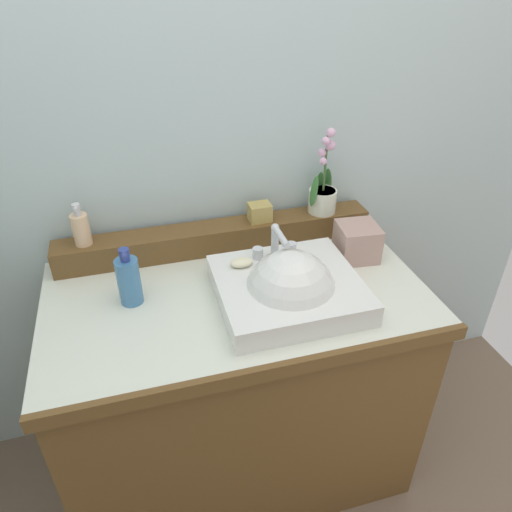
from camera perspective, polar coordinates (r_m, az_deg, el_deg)
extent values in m
cube|color=#76614E|center=(2.10, -1.78, -23.57)|extent=(2.77, 3.83, 0.10)
cube|color=silver|center=(1.65, -6.51, 17.45)|extent=(2.77, 0.20, 2.54)
cube|color=brown|center=(1.75, -2.03, -15.54)|extent=(1.13, 0.63, 0.79)
cube|color=silver|center=(1.47, -2.34, -4.84)|extent=(1.15, 0.65, 0.04)
cube|color=brown|center=(1.24, 1.39, -13.82)|extent=(1.15, 0.02, 0.04)
cube|color=brown|center=(1.65, -4.58, 2.29)|extent=(1.08, 0.10, 0.09)
cube|color=white|center=(1.41, 3.86, -3.98)|extent=(0.41, 0.39, 0.07)
sphere|color=white|center=(1.40, 4.11, -4.61)|extent=(0.27, 0.27, 0.27)
cylinder|color=silver|center=(1.47, 2.27, 1.71)|extent=(0.02, 0.02, 0.10)
cylinder|color=silver|center=(1.40, 3.00, 2.34)|extent=(0.02, 0.11, 0.02)
sphere|color=silver|center=(1.44, 2.31, 3.41)|extent=(0.03, 0.03, 0.03)
cylinder|color=silver|center=(1.47, 0.20, 0.35)|extent=(0.03, 0.03, 0.04)
cylinder|color=silver|center=(1.50, 4.24, 0.96)|extent=(0.03, 0.03, 0.04)
ellipsoid|color=beige|center=(1.44, -1.74, -0.80)|extent=(0.07, 0.04, 0.02)
cylinder|color=silver|center=(1.71, 7.95, 6.56)|extent=(0.10, 0.10, 0.08)
cylinder|color=tan|center=(1.70, 8.04, 7.63)|extent=(0.09, 0.09, 0.01)
cylinder|color=#476B38|center=(1.65, 8.34, 11.13)|extent=(0.01, 0.01, 0.21)
ellipsoid|color=#387033|center=(1.72, 7.62, 8.83)|extent=(0.03, 0.03, 0.08)
ellipsoid|color=#387033|center=(1.65, 6.96, 7.73)|extent=(0.04, 0.04, 0.11)
ellipsoid|color=#387033|center=(1.73, 8.60, 8.91)|extent=(0.04, 0.04, 0.10)
sphere|color=#E6AED0|center=(1.62, 8.06, 11.17)|extent=(0.02, 0.02, 0.02)
sphere|color=#E6AED0|center=(1.63, 7.91, 12.16)|extent=(0.03, 0.03, 0.03)
sphere|color=#E6AED0|center=(1.63, 8.89, 12.97)|extent=(0.03, 0.03, 0.03)
sphere|color=#E6AED0|center=(1.60, 8.41, 13.48)|extent=(0.03, 0.03, 0.03)
sphere|color=#E6AED0|center=(1.60, 8.98, 14.39)|extent=(0.03, 0.03, 0.03)
cylinder|color=beige|center=(1.59, -20.22, 2.97)|extent=(0.05, 0.05, 0.10)
cylinder|color=silver|center=(1.56, -20.64, 4.89)|extent=(0.02, 0.02, 0.02)
cylinder|color=silver|center=(1.55, -20.77, 5.51)|extent=(0.02, 0.02, 0.02)
cylinder|color=silver|center=(1.54, -20.82, 5.39)|extent=(0.01, 0.03, 0.01)
cube|color=tan|center=(1.64, 0.46, 5.26)|extent=(0.08, 0.06, 0.06)
cylinder|color=teal|center=(1.43, -14.96, -2.96)|extent=(0.07, 0.07, 0.14)
cylinder|color=navy|center=(1.38, -15.43, -0.23)|extent=(0.03, 0.03, 0.02)
cylinder|color=navy|center=(1.37, -15.55, 0.43)|extent=(0.03, 0.03, 0.02)
cylinder|color=navy|center=(1.35, -15.53, 0.17)|extent=(0.01, 0.04, 0.01)
cube|color=tan|center=(1.62, 12.02, 1.71)|extent=(0.14, 0.14, 0.12)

